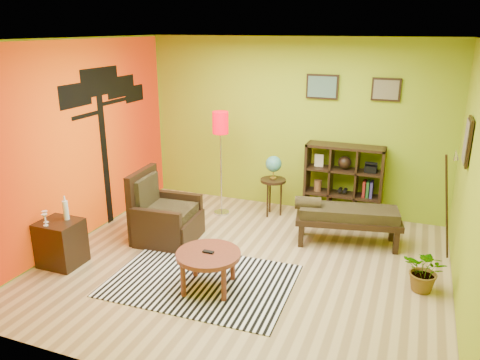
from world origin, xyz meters
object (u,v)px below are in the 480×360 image
at_px(coffee_table, 208,258).
at_px(bench, 345,215).
at_px(floor_lamp, 221,132).
at_px(side_cabinet, 61,243).
at_px(armchair, 164,219).
at_px(cube_shelf, 344,183).
at_px(potted_plant, 425,275).
at_px(globe_table, 273,171).

xyz_separation_m(coffee_table, bench, (1.28, 1.78, 0.03)).
bearing_deg(floor_lamp, side_cabinet, -117.83).
bearing_deg(side_cabinet, armchair, 53.66).
height_order(cube_shelf, potted_plant, cube_shelf).
distance_m(armchair, cube_shelf, 2.86).
bearing_deg(floor_lamp, globe_table, 17.03).
bearing_deg(side_cabinet, globe_table, 51.75).
bearing_deg(globe_table, floor_lamp, -162.97).
bearing_deg(side_cabinet, floor_lamp, 62.17).
bearing_deg(potted_plant, cube_shelf, 124.09).
bearing_deg(cube_shelf, coffee_table, -112.13).
relative_size(globe_table, potted_plant, 1.87).
xyz_separation_m(armchair, cube_shelf, (2.27, 1.71, 0.29)).
distance_m(cube_shelf, bench, 0.96).
bearing_deg(potted_plant, side_cabinet, -167.19).
bearing_deg(floor_lamp, armchair, -108.19).
height_order(globe_table, cube_shelf, cube_shelf).
distance_m(coffee_table, bench, 2.20).
height_order(armchair, cube_shelf, cube_shelf).
relative_size(coffee_table, side_cabinet, 0.82).
bearing_deg(bench, side_cabinet, -149.65).
bearing_deg(coffee_table, floor_lamp, 109.65).
height_order(coffee_table, globe_table, globe_table).
height_order(armchair, potted_plant, armchair).
relative_size(side_cabinet, bench, 0.60).
xyz_separation_m(floor_lamp, bench, (2.06, -0.40, -0.94)).
height_order(armchair, globe_table, armchair).
bearing_deg(globe_table, coffee_table, -90.48).
height_order(armchair, floor_lamp, floor_lamp).
bearing_deg(armchair, coffee_table, -40.40).
bearing_deg(coffee_table, potted_plant, 19.78).
bearing_deg(globe_table, cube_shelf, 14.23).
xyz_separation_m(cube_shelf, bench, (0.18, -0.92, -0.17)).
bearing_deg(side_cabinet, coffee_table, 4.14).
relative_size(coffee_table, floor_lamp, 0.44).
xyz_separation_m(floor_lamp, potted_plant, (3.14, -1.34, -1.16)).
distance_m(armchair, bench, 2.58).
bearing_deg(floor_lamp, bench, -11.10).
bearing_deg(floor_lamp, coffee_table, -70.35).
bearing_deg(bench, armchair, -162.24).
distance_m(armchair, globe_table, 1.92).
xyz_separation_m(armchair, potted_plant, (3.53, -0.15, -0.10)).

